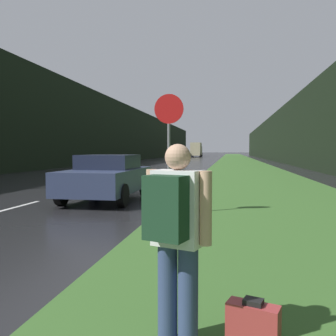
% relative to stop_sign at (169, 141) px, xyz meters
% --- Properties ---
extents(grass_verge, '(6.00, 240.00, 0.02)m').
position_rel_stop_sign_xyz_m(grass_verge, '(2.65, 31.36, -1.77)').
color(grass_verge, '#386028').
rests_on(grass_verge, ground_plane).
extents(lane_stripe_b, '(0.12, 3.00, 0.01)m').
position_rel_stop_sign_xyz_m(lane_stripe_b, '(-4.32, 0.08, -1.78)').
color(lane_stripe_b, silver).
rests_on(lane_stripe_b, ground_plane).
extents(lane_stripe_c, '(0.12, 3.00, 0.01)m').
position_rel_stop_sign_xyz_m(lane_stripe_c, '(-4.32, 7.08, -1.78)').
color(lane_stripe_c, silver).
rests_on(lane_stripe_c, ground_plane).
extents(lane_stripe_d, '(0.12, 3.00, 0.01)m').
position_rel_stop_sign_xyz_m(lane_stripe_d, '(-4.32, 14.08, -1.78)').
color(lane_stripe_d, silver).
rests_on(lane_stripe_d, ground_plane).
extents(treeline_far_side, '(2.00, 140.00, 8.19)m').
position_rel_stop_sign_xyz_m(treeline_far_side, '(-14.30, 41.36, 2.31)').
color(treeline_far_side, black).
rests_on(treeline_far_side, ground_plane).
extents(treeline_near_side, '(2.00, 140.00, 6.93)m').
position_rel_stop_sign_xyz_m(treeline_near_side, '(8.65, 41.36, 1.68)').
color(treeline_near_side, black).
rests_on(treeline_near_side, ground_plane).
extents(stop_sign, '(0.70, 0.07, 2.88)m').
position_rel_stop_sign_xyz_m(stop_sign, '(0.00, 0.00, 0.00)').
color(stop_sign, slate).
rests_on(stop_sign, ground_plane).
extents(hitchhiker_with_backpack, '(0.53, 0.48, 1.60)m').
position_rel_stop_sign_xyz_m(hitchhiker_with_backpack, '(1.03, -5.68, -0.86)').
color(hitchhiker_with_backpack, navy).
rests_on(hitchhiker_with_backpack, ground_plane).
extents(suitcase, '(0.43, 0.28, 0.41)m').
position_rel_stop_sign_xyz_m(suitcase, '(1.62, -5.60, -1.59)').
color(suitcase, '#9E3333').
rests_on(suitcase, ground_plane).
extents(car_passing_near, '(1.99, 4.02, 1.41)m').
position_rel_stop_sign_xyz_m(car_passing_near, '(-2.34, 2.22, -1.06)').
color(car_passing_near, '#2D3856').
rests_on(car_passing_near, ground_plane).
extents(delivery_truck, '(2.41, 7.32, 3.35)m').
position_rel_stop_sign_xyz_m(delivery_truck, '(-6.31, 74.75, -0.03)').
color(delivery_truck, '#6E684F').
rests_on(delivery_truck, ground_plane).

